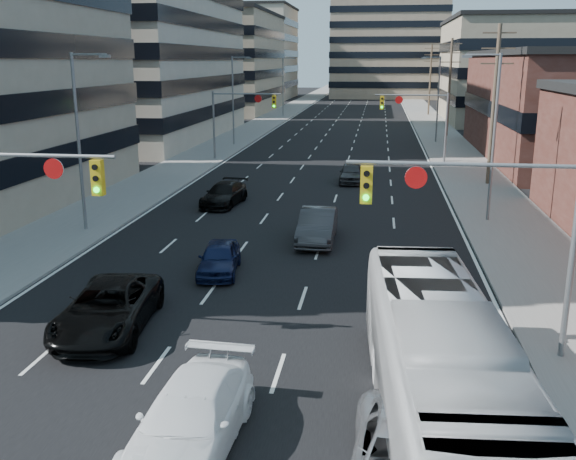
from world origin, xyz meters
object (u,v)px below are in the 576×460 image
at_px(transit_bus, 439,369).
at_px(black_pickup, 108,308).
at_px(white_van, 191,419).
at_px(sedan_blue, 219,258).

bearing_deg(transit_bus, black_pickup, 151.68).
relative_size(white_van, transit_bus, 0.45).
distance_m(black_pickup, transit_bus, 11.18).
height_order(white_van, sedan_blue, white_van).
relative_size(black_pickup, white_van, 1.08).
bearing_deg(white_van, sedan_blue, 103.35).
relative_size(white_van, sedan_blue, 1.34).
distance_m(white_van, transit_bus, 5.87).
xyz_separation_m(white_van, transit_bus, (5.61, 1.51, 0.86)).
bearing_deg(sedan_blue, transit_bus, -60.14).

